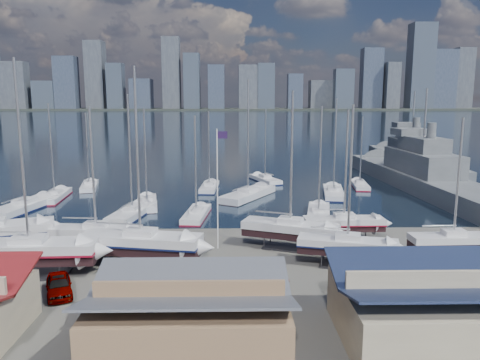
{
  "coord_description": "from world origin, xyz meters",
  "views": [
    {
      "loc": [
        2.55,
        -53.13,
        15.09
      ],
      "look_at": [
        3.81,
        8.0,
        4.38
      ],
      "focal_mm": 35.0,
      "sensor_mm": 36.0,
      "label": 1
    }
  ],
  "objects_px": {
    "naval_ship_east": "(421,179)",
    "car_a": "(59,285)",
    "flagpole": "(218,181)",
    "naval_ship_west": "(410,160)"
  },
  "relations": [
    {
      "from": "naval_ship_east",
      "to": "flagpole",
      "type": "height_order",
      "value": "naval_ship_east"
    },
    {
      "from": "naval_ship_east",
      "to": "car_a",
      "type": "xyz_separation_m",
      "value": [
        -45.6,
        -42.66,
        -0.88
      ]
    },
    {
      "from": "naval_ship_east",
      "to": "naval_ship_west",
      "type": "xyz_separation_m",
      "value": [
        7.58,
        24.41,
        -0.0
      ]
    },
    {
      "from": "car_a",
      "to": "naval_ship_east",
      "type": "bearing_deg",
      "value": 21.1
    },
    {
      "from": "flagpole",
      "to": "naval_ship_east",
      "type": "bearing_deg",
      "value": 43.27
    },
    {
      "from": "car_a",
      "to": "flagpole",
      "type": "bearing_deg",
      "value": 20.61
    },
    {
      "from": "car_a",
      "to": "flagpole",
      "type": "distance_m",
      "value": 17.63
    },
    {
      "from": "naval_ship_east",
      "to": "naval_ship_west",
      "type": "distance_m",
      "value": 25.56
    },
    {
      "from": "naval_ship_east",
      "to": "flagpole",
      "type": "relative_size",
      "value": 4.12
    },
    {
      "from": "flagpole",
      "to": "naval_ship_west",
      "type": "bearing_deg",
      "value": 53.72
    }
  ]
}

